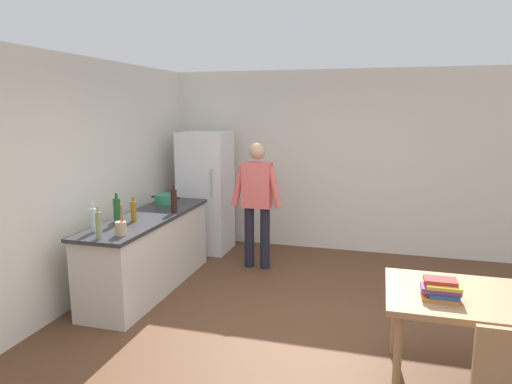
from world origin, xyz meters
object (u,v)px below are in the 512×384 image
at_px(person, 257,197).
at_px(bottle_oil_amber, 134,211).
at_px(bottle_wine_dark, 174,201).
at_px(utensil_jar, 121,228).
at_px(refrigerator, 206,192).
at_px(bottle_water_clear, 94,220).
at_px(bottle_vinegar_tall, 99,225).
at_px(cooking_pot, 165,199).
at_px(book_stack, 441,290).
at_px(bottle_wine_green, 117,211).
at_px(bottle_sauce_red, 118,212).
at_px(dining_table, 482,306).

xyz_separation_m(person, bottle_oil_amber, (-1.06, -1.32, 0.04)).
bearing_deg(bottle_wine_dark, utensil_jar, -93.58).
xyz_separation_m(refrigerator, bottle_wine_dark, (0.13, -1.37, 0.15)).
bearing_deg(person, bottle_water_clear, -123.68).
xyz_separation_m(utensil_jar, bottle_vinegar_tall, (-0.14, -0.15, 0.06)).
relative_size(refrigerator, bottle_wine_dark, 5.29).
xyz_separation_m(cooking_pot, book_stack, (3.20, -1.93, -0.14)).
xyz_separation_m(person, bottle_wine_green, (-1.17, -1.48, 0.07)).
height_order(bottle_wine_green, book_stack, bottle_wine_green).
xyz_separation_m(refrigerator, bottle_oil_amber, (-0.11, -1.87, 0.12)).
distance_m(person, bottle_sauce_red, 1.83).
bearing_deg(bottle_vinegar_tall, cooking_pot, 94.63).
relative_size(utensil_jar, bottle_oil_amber, 1.14).
xyz_separation_m(refrigerator, bottle_water_clear, (-0.27, -2.38, 0.13)).
relative_size(refrigerator, utensil_jar, 5.62).
bearing_deg(cooking_pot, bottle_wine_green, -90.65).
distance_m(dining_table, bottle_wine_dark, 3.45).
xyz_separation_m(bottle_wine_dark, bottle_vinegar_tall, (-0.21, -1.21, -0.01)).
height_order(bottle_vinegar_tall, book_stack, bottle_vinegar_tall).
distance_m(refrigerator, book_stack, 4.12).
distance_m(cooking_pot, bottle_oil_amber, 0.97).
distance_m(person, bottle_oil_amber, 1.69).
distance_m(bottle_water_clear, book_stack, 3.30).
bearing_deg(bottle_vinegar_tall, refrigerator, 88.32).
height_order(bottle_vinegar_tall, bottle_oil_amber, bottle_vinegar_tall).
distance_m(dining_table, bottle_wine_green, 3.61).
bearing_deg(bottle_water_clear, person, 56.32).
bearing_deg(bottle_wine_green, cooking_pot, 89.35).
bearing_deg(bottle_wine_green, bottle_oil_amber, 55.18).
relative_size(bottle_wine_green, book_stack, 1.23).
relative_size(bottle_sauce_red, bottle_wine_green, 0.71).
bearing_deg(dining_table, bottle_oil_amber, 166.37).
xyz_separation_m(bottle_wine_dark, bottle_water_clear, (-0.40, -1.01, -0.02)).
relative_size(bottle_sauce_red, bottle_oil_amber, 0.86).
bearing_deg(bottle_wine_dark, bottle_oil_amber, -116.48).
distance_m(bottle_wine_dark, bottle_wine_green, 0.75).
bearing_deg(cooking_pot, dining_table, -26.99).
bearing_deg(utensil_jar, dining_table, -4.80).
height_order(person, bottle_oil_amber, person).
xyz_separation_m(utensil_jar, book_stack, (2.92, -0.41, -0.16)).
bearing_deg(person, cooking_pot, -162.84).
xyz_separation_m(utensil_jar, bottle_wine_green, (-0.29, 0.40, 0.07)).
bearing_deg(bottle_oil_amber, bottle_wine_dark, 63.52).
xyz_separation_m(utensil_jar, bottle_wine_dark, (0.07, 1.06, 0.07)).
relative_size(cooking_pot, bottle_water_clear, 1.33).
relative_size(cooking_pot, bottle_wine_green, 1.18).
relative_size(dining_table, bottle_wine_dark, 4.12).
bearing_deg(bottle_water_clear, utensil_jar, -8.12).
height_order(dining_table, bottle_sauce_red, bottle_sauce_red).
bearing_deg(refrigerator, bottle_wine_dark, -84.38).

